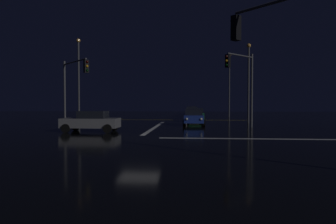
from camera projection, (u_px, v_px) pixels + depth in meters
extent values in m
cube|color=black|center=(139.00, 139.00, 18.14)|extent=(120.00, 120.00, 0.10)
cube|color=white|center=(155.00, 127.00, 26.28)|extent=(0.35, 13.98, 0.01)
cube|color=yellow|center=(166.00, 120.00, 37.84)|extent=(22.00, 0.15, 0.01)
cube|color=white|center=(276.00, 139.00, 17.47)|extent=(13.98, 0.40, 0.01)
cube|color=navy|center=(194.00, 118.00, 28.39)|extent=(1.80, 4.20, 0.70)
cube|color=black|center=(194.00, 112.00, 28.57)|extent=(1.60, 2.00, 0.55)
cylinder|color=black|center=(204.00, 123.00, 26.78)|extent=(0.22, 0.64, 0.64)
cylinder|color=black|center=(184.00, 123.00, 26.93)|extent=(0.22, 0.64, 0.64)
cylinder|color=black|center=(202.00, 121.00, 29.87)|extent=(0.22, 0.64, 0.64)
cylinder|color=black|center=(185.00, 121.00, 30.02)|extent=(0.22, 0.64, 0.64)
sphere|color=#F9EFC6|center=(201.00, 119.00, 26.22)|extent=(0.22, 0.22, 0.22)
sphere|color=#F9EFC6|center=(187.00, 119.00, 26.33)|extent=(0.22, 0.22, 0.22)
cube|color=#14512D|center=(196.00, 116.00, 34.22)|extent=(1.80, 4.20, 0.70)
cube|color=black|center=(196.00, 111.00, 34.40)|extent=(1.60, 2.00, 0.55)
cylinder|color=black|center=(204.00, 120.00, 32.61)|extent=(0.22, 0.64, 0.64)
cylinder|color=black|center=(188.00, 120.00, 32.76)|extent=(0.22, 0.64, 0.64)
cylinder|color=black|center=(203.00, 118.00, 35.70)|extent=(0.22, 0.64, 0.64)
cylinder|color=black|center=(188.00, 118.00, 35.85)|extent=(0.22, 0.64, 0.64)
sphere|color=#F9EFC6|center=(202.00, 116.00, 32.05)|extent=(0.22, 0.22, 0.22)
sphere|color=#F9EFC6|center=(190.00, 116.00, 32.16)|extent=(0.22, 0.22, 0.22)
cube|color=silver|center=(192.00, 114.00, 40.44)|extent=(1.80, 4.20, 0.70)
cube|color=black|center=(192.00, 109.00, 40.62)|extent=(1.60, 2.00, 0.55)
cylinder|color=black|center=(199.00, 117.00, 38.83)|extent=(0.22, 0.64, 0.64)
cylinder|color=black|center=(185.00, 117.00, 38.98)|extent=(0.22, 0.64, 0.64)
cylinder|color=black|center=(198.00, 116.00, 41.92)|extent=(0.22, 0.64, 0.64)
cylinder|color=black|center=(186.00, 116.00, 42.07)|extent=(0.22, 0.64, 0.64)
sphere|color=#F9EFC6|center=(197.00, 114.00, 38.27)|extent=(0.22, 0.22, 0.22)
sphere|color=#F9EFC6|center=(187.00, 114.00, 38.38)|extent=(0.22, 0.22, 0.22)
cube|color=#B7B7BC|center=(192.00, 113.00, 46.42)|extent=(1.80, 4.20, 0.70)
cube|color=black|center=(192.00, 109.00, 46.60)|extent=(1.60, 2.00, 0.55)
cylinder|color=black|center=(198.00, 115.00, 44.81)|extent=(0.22, 0.64, 0.64)
cylinder|color=black|center=(186.00, 115.00, 44.96)|extent=(0.22, 0.64, 0.64)
cylinder|color=black|center=(197.00, 114.00, 47.90)|extent=(0.22, 0.64, 0.64)
cylinder|color=black|center=(187.00, 114.00, 48.05)|extent=(0.22, 0.64, 0.64)
sphere|color=#F9EFC6|center=(196.00, 113.00, 44.25)|extent=(0.22, 0.22, 0.22)
sphere|color=#F9EFC6|center=(188.00, 113.00, 44.36)|extent=(0.22, 0.22, 0.22)
cube|color=black|center=(192.00, 112.00, 51.96)|extent=(1.80, 4.20, 0.70)
cube|color=black|center=(192.00, 108.00, 52.14)|extent=(1.60, 2.00, 0.55)
cylinder|color=black|center=(197.00, 114.00, 50.35)|extent=(0.22, 0.64, 0.64)
cylinder|color=black|center=(186.00, 114.00, 50.50)|extent=(0.22, 0.64, 0.64)
cylinder|color=black|center=(196.00, 113.00, 53.44)|extent=(0.22, 0.64, 0.64)
cylinder|color=black|center=(187.00, 113.00, 53.58)|extent=(0.22, 0.64, 0.64)
sphere|color=#F9EFC6|center=(195.00, 112.00, 49.79)|extent=(0.22, 0.22, 0.22)
sphere|color=#F9EFC6|center=(188.00, 112.00, 49.90)|extent=(0.22, 0.22, 0.22)
cube|color=#C66014|center=(192.00, 111.00, 57.63)|extent=(1.80, 4.20, 0.70)
cube|color=black|center=(192.00, 108.00, 57.81)|extent=(1.60, 2.00, 0.55)
cylinder|color=black|center=(196.00, 113.00, 56.02)|extent=(0.22, 0.64, 0.64)
cylinder|color=black|center=(187.00, 113.00, 56.17)|extent=(0.22, 0.64, 0.64)
cylinder|color=black|center=(196.00, 112.00, 59.11)|extent=(0.22, 0.64, 0.64)
cylinder|color=black|center=(187.00, 112.00, 59.26)|extent=(0.22, 0.64, 0.64)
sphere|color=#F9EFC6|center=(195.00, 111.00, 55.47)|extent=(0.22, 0.22, 0.22)
sphere|color=#F9EFC6|center=(188.00, 111.00, 55.57)|extent=(0.22, 0.22, 0.22)
cube|color=slate|center=(91.00, 123.00, 21.95)|extent=(4.20, 1.80, 0.70)
cube|color=black|center=(93.00, 115.00, 21.92)|extent=(2.00, 1.60, 0.55)
cylinder|color=black|center=(66.00, 128.00, 21.19)|extent=(0.64, 0.22, 0.64)
cylinder|color=black|center=(75.00, 126.00, 22.99)|extent=(0.64, 0.22, 0.64)
cylinder|color=black|center=(107.00, 129.00, 20.94)|extent=(0.64, 0.22, 0.64)
cylinder|color=black|center=(114.00, 127.00, 22.74)|extent=(0.64, 0.22, 0.64)
sphere|color=#F9EFC6|center=(60.00, 123.00, 21.48)|extent=(0.22, 0.22, 0.22)
sphere|color=#F9EFC6|center=(67.00, 122.00, 22.77)|extent=(0.22, 0.22, 0.22)
cylinder|color=#4C4C51|center=(65.00, 94.00, 27.28)|extent=(0.18, 0.18, 6.06)
cylinder|color=#4C4C51|center=(75.00, 62.00, 25.43)|extent=(3.38, 3.38, 0.12)
cube|color=black|center=(86.00, 66.00, 23.67)|extent=(0.46, 0.46, 1.05)
sphere|color=black|center=(87.00, 62.00, 23.54)|extent=(0.22, 0.22, 0.22)
sphere|color=orange|center=(87.00, 66.00, 23.55)|extent=(0.22, 0.22, 0.22)
sphere|color=black|center=(87.00, 70.00, 23.56)|extent=(0.22, 0.22, 0.22)
cylinder|color=#4C4C51|center=(252.00, 91.00, 25.89)|extent=(0.18, 0.18, 6.49)
cylinder|color=#4C4C51|center=(240.00, 55.00, 24.70)|extent=(2.49, 2.49, 0.12)
cube|color=black|center=(228.00, 61.00, 23.62)|extent=(0.46, 0.46, 1.05)
sphere|color=black|center=(227.00, 56.00, 23.51)|extent=(0.22, 0.22, 0.22)
sphere|color=orange|center=(227.00, 61.00, 23.52)|extent=(0.22, 0.22, 0.22)
sphere|color=black|center=(227.00, 65.00, 23.53)|extent=(0.22, 0.22, 0.22)
cube|color=black|center=(236.00, 28.00, 12.45)|extent=(0.46, 0.46, 1.05)
sphere|color=black|center=(233.00, 21.00, 12.56)|extent=(0.22, 0.22, 0.22)
sphere|color=orange|center=(233.00, 29.00, 12.57)|extent=(0.22, 0.22, 0.22)
sphere|color=black|center=(233.00, 37.00, 12.58)|extent=(0.22, 0.22, 0.22)
cylinder|color=#424247|center=(249.00, 86.00, 30.99)|extent=(0.20, 0.20, 8.06)
sphere|color=#F9AD47|center=(249.00, 46.00, 30.87)|extent=(0.44, 0.44, 0.44)
cylinder|color=#424247|center=(229.00, 87.00, 46.91)|extent=(0.20, 0.20, 9.63)
sphere|color=#F9AD47|center=(229.00, 55.00, 46.76)|extent=(0.44, 0.44, 0.44)
cylinder|color=#424247|center=(79.00, 83.00, 32.48)|extent=(0.20, 0.20, 8.90)
sphere|color=#F9AD47|center=(78.00, 41.00, 32.35)|extent=(0.44, 0.44, 0.44)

